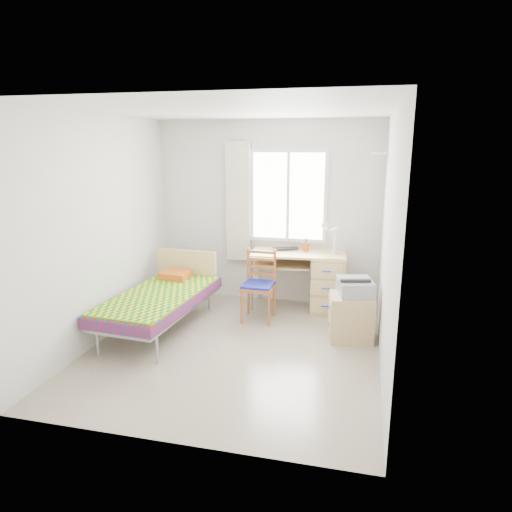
{
  "coord_description": "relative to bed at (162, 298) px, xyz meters",
  "views": [
    {
      "loc": [
        1.35,
        -4.62,
        2.28
      ],
      "look_at": [
        0.12,
        0.55,
        0.96
      ],
      "focal_mm": 32.0,
      "sensor_mm": 36.0,
      "label": 1
    }
  ],
  "objects": [
    {
      "name": "task_lamp",
      "position": [
        1.98,
        1.04,
        0.7
      ],
      "size": [
        0.24,
        0.34,
        0.46
      ],
      "rotation": [
        0.0,
        0.0,
        0.34
      ],
      "color": "white",
      "rests_on": "desk"
    },
    {
      "name": "chair",
      "position": [
        1.12,
        0.59,
        0.12
      ],
      "size": [
        0.41,
        0.41,
        0.93
      ],
      "rotation": [
        0.0,
        0.0,
        -0.03
      ],
      "color": "#AA5D20",
      "rests_on": "floor"
    },
    {
      "name": "book",
      "position": [
        1.35,
        1.09,
        0.19
      ],
      "size": [
        0.24,
        0.29,
        0.02
      ],
      "primitive_type": "imported",
      "rotation": [
        0.0,
        0.0,
        0.23
      ],
      "color": "gray",
      "rests_on": "desk"
    },
    {
      "name": "desk",
      "position": [
        1.9,
        1.11,
        0.04
      ],
      "size": [
        1.34,
        0.7,
        0.81
      ],
      "rotation": [
        0.0,
        0.0,
        0.08
      ],
      "color": "#E4C777",
      "rests_on": "floor"
    },
    {
      "name": "wall_right",
      "position": [
        2.65,
        -0.36,
        0.9
      ],
      "size": [
        0.0,
        3.5,
        3.5
      ],
      "primitive_type": "plane",
      "rotation": [
        1.57,
        0.0,
        -1.57
      ],
      "color": "silver",
      "rests_on": "ground"
    },
    {
      "name": "pen_cup",
      "position": [
        1.64,
        1.24,
        0.46
      ],
      "size": [
        0.09,
        0.09,
        0.11
      ],
      "primitive_type": "cylinder",
      "rotation": [
        0.0,
        0.0,
        -0.01
      ],
      "color": "#CC5C16",
      "rests_on": "desk"
    },
    {
      "name": "floating_shelf",
      "position": [
        2.54,
        1.04,
        1.75
      ],
      "size": [
        0.2,
        0.32,
        0.03
      ],
      "primitive_type": "cube",
      "color": "white",
      "rests_on": "wall_right"
    },
    {
      "name": "printer",
      "position": [
        2.35,
        0.25,
        0.24
      ],
      "size": [
        0.47,
        0.52,
        0.19
      ],
      "rotation": [
        0.0,
        0.0,
        0.22
      ],
      "color": "#96999E",
      "rests_on": "cabinet"
    },
    {
      "name": "bed",
      "position": [
        0.0,
        0.0,
        0.0
      ],
      "size": [
        1.03,
        1.96,
        0.82
      ],
      "rotation": [
        0.0,
        0.0,
        -0.08
      ],
      "color": "#989BA0",
      "rests_on": "floor"
    },
    {
      "name": "curtain",
      "position": [
        0.63,
        1.32,
        1.05
      ],
      "size": [
        0.35,
        0.05,
        1.7
      ],
      "primitive_type": "cube",
      "color": "beige",
      "rests_on": "wall_back"
    },
    {
      "name": "wall_left",
      "position": [
        -0.55,
        -0.36,
        0.9
      ],
      "size": [
        0.0,
        3.5,
        3.5
      ],
      "primitive_type": "plane",
      "rotation": [
        1.57,
        0.0,
        1.57
      ],
      "color": "silver",
      "rests_on": "ground"
    },
    {
      "name": "window",
      "position": [
        1.35,
        1.36,
        1.15
      ],
      "size": [
        1.1,
        0.04,
        1.3
      ],
      "color": "white",
      "rests_on": "wall_back"
    },
    {
      "name": "laptop",
      "position": [
        1.37,
        1.18,
        0.42
      ],
      "size": [
        0.42,
        0.35,
        0.03
      ],
      "primitive_type": "imported",
      "rotation": [
        0.0,
        0.0,
        0.36
      ],
      "color": "black",
      "rests_on": "desk"
    },
    {
      "name": "cabinet",
      "position": [
        2.32,
        0.21,
        -0.13
      ],
      "size": [
        0.56,
        0.51,
        0.54
      ],
      "rotation": [
        0.0,
        0.0,
        0.14
      ],
      "color": "tan",
      "rests_on": "floor"
    },
    {
      "name": "wall_back",
      "position": [
        1.05,
        1.39,
        0.9
      ],
      "size": [
        3.2,
        0.0,
        3.2
      ],
      "primitive_type": "plane",
      "rotation": [
        1.57,
        0.0,
        0.0
      ],
      "color": "silver",
      "rests_on": "ground"
    },
    {
      "name": "ceiling",
      "position": [
        1.05,
        -0.36,
        2.2
      ],
      "size": [
        3.5,
        3.5,
        0.0
      ],
      "primitive_type": "plane",
      "rotation": [
        3.14,
        0.0,
        0.0
      ],
      "color": "white",
      "rests_on": "wall_back"
    },
    {
      "name": "floor",
      "position": [
        1.05,
        -0.36,
        -0.4
      ],
      "size": [
        3.5,
        3.5,
        0.0
      ],
      "primitive_type": "plane",
      "color": "#BCAD93",
      "rests_on": "ground"
    }
  ]
}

